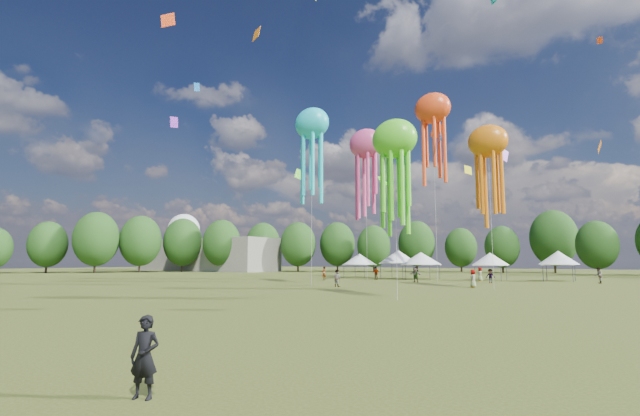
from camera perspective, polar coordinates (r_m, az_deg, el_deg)
The scene contains 10 objects.
ground at distance 19.53m, azimuth -29.25°, elevation -13.63°, with size 300.00×300.00×0.00m, color #384416.
observer_main at distance 9.96m, azimuth -21.14°, elevation -17.00°, with size 0.58×0.38×1.60m, color black.
spectator_near at distance 46.40m, azimuth 2.13°, elevation -8.81°, with size 0.84×0.66×1.73m, color gray.
spectators_far at distance 58.22m, azimuth 16.83°, elevation -8.05°, with size 32.09×17.48×1.87m.
festival_tents at distance 66.71m, azimuth 14.32°, elevation -6.12°, with size 32.11×9.53×4.18m.
show_kites at distance 56.13m, azimuth 8.54°, elevation 7.37°, with size 24.91×31.83×23.84m.
small_kites at distance 62.28m, azimuth 12.61°, elevation 18.90°, with size 70.82×53.60×44.87m.
treeline at distance 74.63m, azimuth 17.30°, elevation -3.31°, with size 201.57×95.24×13.43m.
hangar at distance 120.44m, azimuth -14.16°, elevation -5.76°, with size 40.00×12.00×8.00m, color gray.
radome at distance 136.65m, azimuth -16.74°, elevation -3.24°, with size 9.00×9.00×16.00m.
Camera 1 is at (17.13, -8.99, 2.67)m, focal length 25.51 mm.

